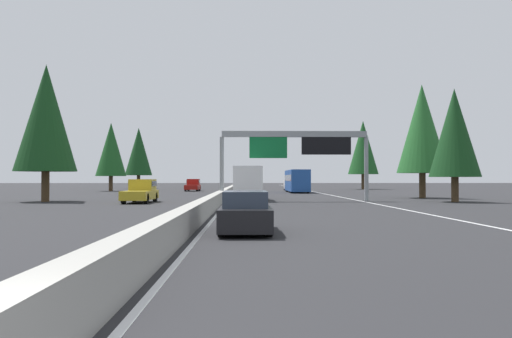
{
  "coord_description": "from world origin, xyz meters",
  "views": [
    {
      "loc": [
        -3.25,
        -1.84,
        1.91
      ],
      "look_at": [
        56.45,
        -2.9,
        3.04
      ],
      "focal_mm": 35.68,
      "sensor_mm": 36.0,
      "label": 1
    }
  ],
  "objects_px": {
    "conifer_left_far": "(139,152)",
    "sedan_far_center": "(245,213)",
    "bus_mid_right": "(297,180)",
    "oncoming_near": "(141,191)",
    "sign_gantry_overhead": "(296,145)",
    "sedan_far_left": "(248,187)",
    "minivan_near_right": "(291,185)",
    "conifer_right_mid": "(422,129)",
    "conifer_left_near": "(46,118)",
    "oncoming_far": "(193,185)",
    "conifer_left_mid": "(111,149)",
    "box_truck_distant_b": "(248,182)",
    "pickup_near_center": "(247,183)",
    "conifer_right_near": "(455,133)",
    "conifer_right_far": "(363,148)"
  },
  "relations": [
    {
      "from": "conifer_left_far",
      "to": "sedan_far_center",
      "type": "bearing_deg",
      "value": -165.39
    },
    {
      "from": "bus_mid_right",
      "to": "oncoming_near",
      "type": "xyz_separation_m",
      "value": [
        -29.69,
        15.45,
        -0.8
      ]
    },
    {
      "from": "sign_gantry_overhead",
      "to": "sedan_far_left",
      "type": "relative_size",
      "value": 2.88
    },
    {
      "from": "minivan_near_right",
      "to": "conifer_left_far",
      "type": "xyz_separation_m",
      "value": [
        15.13,
        27.78,
        6.13
      ]
    },
    {
      "from": "conifer_right_mid",
      "to": "conifer_left_near",
      "type": "xyz_separation_m",
      "value": [
        -7.26,
        34.01,
        0.13
      ]
    },
    {
      "from": "oncoming_far",
      "to": "conifer_right_mid",
      "type": "bearing_deg",
      "value": 41.7
    },
    {
      "from": "sign_gantry_overhead",
      "to": "conifer_right_mid",
      "type": "distance_m",
      "value": 14.81
    },
    {
      "from": "sedan_far_left",
      "to": "sign_gantry_overhead",
      "type": "bearing_deg",
      "value": -172.94
    },
    {
      "from": "sign_gantry_overhead",
      "to": "bus_mid_right",
      "type": "xyz_separation_m",
      "value": [
        27.55,
        -2.74,
        -3.02
      ]
    },
    {
      "from": "minivan_near_right",
      "to": "conifer_left_near",
      "type": "xyz_separation_m",
      "value": [
        -39.72,
        23.81,
        6.01
      ]
    },
    {
      "from": "conifer_left_far",
      "to": "conifer_left_mid",
      "type": "bearing_deg",
      "value": 179.42
    },
    {
      "from": "sign_gantry_overhead",
      "to": "bus_mid_right",
      "type": "distance_m",
      "value": 27.85
    },
    {
      "from": "sedan_far_left",
      "to": "conifer_left_near",
      "type": "distance_m",
      "value": 38.31
    },
    {
      "from": "sedan_far_left",
      "to": "conifer_left_far",
      "type": "relative_size",
      "value": 0.38
    },
    {
      "from": "minivan_near_right",
      "to": "sedan_far_center",
      "type": "bearing_deg",
      "value": 173.65
    },
    {
      "from": "box_truck_distant_b",
      "to": "conifer_left_far",
      "type": "bearing_deg",
      "value": 21.62
    },
    {
      "from": "pickup_near_center",
      "to": "conifer_left_far",
      "type": "relative_size",
      "value": 0.48
    },
    {
      "from": "minivan_near_right",
      "to": "conifer_right_mid",
      "type": "xyz_separation_m",
      "value": [
        -32.46,
        -10.2,
        5.88
      ]
    },
    {
      "from": "bus_mid_right",
      "to": "oncoming_far",
      "type": "distance_m",
      "value": 17.18
    },
    {
      "from": "oncoming_near",
      "to": "conifer_right_near",
      "type": "bearing_deg",
      "value": 90.63
    },
    {
      "from": "bus_mid_right",
      "to": "conifer_right_near",
      "type": "xyz_separation_m",
      "value": [
        -29.41,
        -10.06,
        3.94
      ]
    },
    {
      "from": "sedan_far_center",
      "to": "conifer_right_far",
      "type": "xyz_separation_m",
      "value": [
        73.2,
        -21.04,
        6.85
      ]
    },
    {
      "from": "sedan_far_left",
      "to": "bus_mid_right",
      "type": "relative_size",
      "value": 0.38
    },
    {
      "from": "conifer_left_mid",
      "to": "box_truck_distant_b",
      "type": "bearing_deg",
      "value": -147.89
    },
    {
      "from": "sign_gantry_overhead",
      "to": "bus_mid_right",
      "type": "bearing_deg",
      "value": -5.69
    },
    {
      "from": "bus_mid_right",
      "to": "minivan_near_right",
      "type": "bearing_deg",
      "value": -0.64
    },
    {
      "from": "oncoming_far",
      "to": "bus_mid_right",
      "type": "bearing_deg",
      "value": 62.9
    },
    {
      "from": "sign_gantry_overhead",
      "to": "conifer_left_mid",
      "type": "bearing_deg",
      "value": 35.48
    },
    {
      "from": "oncoming_far",
      "to": "conifer_right_far",
      "type": "bearing_deg",
      "value": 113.65
    },
    {
      "from": "sedan_far_center",
      "to": "conifer_left_near",
      "type": "distance_m",
      "value": 30.18
    },
    {
      "from": "sedan_far_left",
      "to": "conifer_right_mid",
      "type": "distance_m",
      "value": 32.25
    },
    {
      "from": "bus_mid_right",
      "to": "oncoming_near",
      "type": "bearing_deg",
      "value": 152.5
    },
    {
      "from": "conifer_right_far",
      "to": "box_truck_distant_b",
      "type": "bearing_deg",
      "value": 155.74
    },
    {
      "from": "bus_mid_right",
      "to": "conifer_left_far",
      "type": "distance_m",
      "value": 38.78
    },
    {
      "from": "conifer_left_far",
      "to": "conifer_right_near",
      "type": "bearing_deg",
      "value": -146.07
    },
    {
      "from": "box_truck_distant_b",
      "to": "sedan_far_center",
      "type": "bearing_deg",
      "value": 179.74
    },
    {
      "from": "pickup_near_center",
      "to": "conifer_left_near",
      "type": "distance_m",
      "value": 70.12
    },
    {
      "from": "oncoming_far",
      "to": "box_truck_distant_b",
      "type": "bearing_deg",
      "value": 14.04
    },
    {
      "from": "sedan_far_left",
      "to": "oncoming_near",
      "type": "bearing_deg",
      "value": 166.33
    },
    {
      "from": "pickup_near_center",
      "to": "conifer_left_far",
      "type": "distance_m",
      "value": 25.28
    },
    {
      "from": "oncoming_far",
      "to": "conifer_left_near",
      "type": "height_order",
      "value": "conifer_left_near"
    },
    {
      "from": "minivan_near_right",
      "to": "conifer_left_far",
      "type": "height_order",
      "value": "conifer_left_far"
    },
    {
      "from": "sign_gantry_overhead",
      "to": "conifer_left_mid",
      "type": "distance_m",
      "value": 43.27
    },
    {
      "from": "bus_mid_right",
      "to": "conifer_left_near",
      "type": "xyz_separation_m",
      "value": [
        -28.19,
        23.68,
        5.24
      ]
    },
    {
      "from": "conifer_right_far",
      "to": "sedan_far_center",
      "type": "bearing_deg",
      "value": 163.96
    },
    {
      "from": "sign_gantry_overhead",
      "to": "bus_mid_right",
      "type": "relative_size",
      "value": 1.1
    },
    {
      "from": "minivan_near_right",
      "to": "conifer_right_mid",
      "type": "distance_m",
      "value": 34.53
    },
    {
      "from": "minivan_near_right",
      "to": "conifer_right_near",
      "type": "relative_size",
      "value": 0.54
    },
    {
      "from": "oncoming_near",
      "to": "conifer_right_mid",
      "type": "relative_size",
      "value": 0.5
    },
    {
      "from": "sedan_far_left",
      "to": "conifer_right_mid",
      "type": "xyz_separation_m",
      "value": [
        -26.58,
        -17.19,
        6.15
      ]
    }
  ]
}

